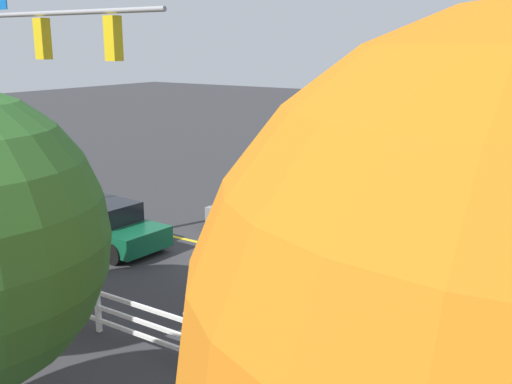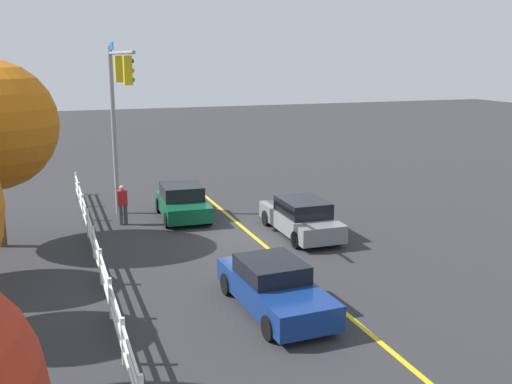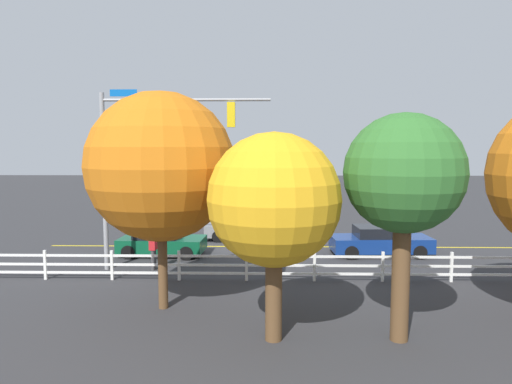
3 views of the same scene
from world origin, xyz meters
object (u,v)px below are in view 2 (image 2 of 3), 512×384
(car_1, at_px, (274,287))
(car_2, at_px, (301,217))
(car_0, at_px, (182,202))
(pedestrian, at_px, (123,203))

(car_1, distance_m, car_2, 7.26)
(car_0, height_order, car_1, car_0)
(car_1, distance_m, pedestrian, 10.48)
(car_0, relative_size, pedestrian, 2.40)
(car_2, bearing_deg, car_0, 43.92)
(car_2, bearing_deg, pedestrian, 60.04)
(car_0, bearing_deg, car_2, 46.44)
(car_0, relative_size, car_2, 0.86)
(car_0, relative_size, car_1, 0.86)
(car_2, bearing_deg, car_1, 150.86)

